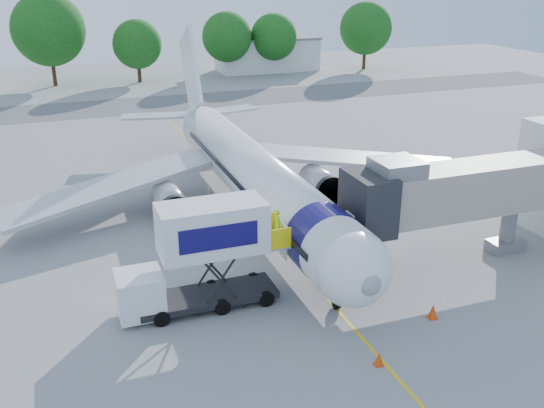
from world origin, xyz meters
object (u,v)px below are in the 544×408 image
object	(u,v)px
aircraft	(250,172)
catering_hiloader	(200,258)
ground_tug	(369,376)
jet_bridge	(449,192)

from	to	relation	value
aircraft	catering_hiloader	xyz separation A→B (m)	(-6.27, -11.12, -0.19)
aircraft	ground_tug	size ratio (longest dim) A/B	10.71
jet_bridge	catering_hiloader	distance (m)	14.35
catering_hiloader	ground_tug	xyz separation A→B (m)	(4.74, -8.66, -2.05)
catering_hiloader	ground_tug	bearing A→B (deg)	-61.32
catering_hiloader	aircraft	bearing A→B (deg)	60.58
jet_bridge	catering_hiloader	bearing A→B (deg)	-179.99
catering_hiloader	ground_tug	size ratio (longest dim) A/B	2.41
ground_tug	jet_bridge	bearing A→B (deg)	47.82
aircraft	jet_bridge	distance (m)	13.77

